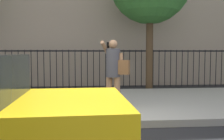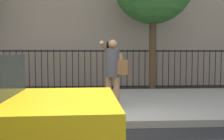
# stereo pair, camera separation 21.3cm
# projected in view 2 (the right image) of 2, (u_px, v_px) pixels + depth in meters

# --- Properties ---
(ground_plane) EXTENTS (60.00, 60.00, 0.00)m
(ground_plane) POSITION_uv_depth(u_px,v_px,m) (103.00, 129.00, 4.94)
(ground_plane) COLOR black
(sidewalk) EXTENTS (28.00, 4.40, 0.15)m
(sidewalk) POSITION_uv_depth(u_px,v_px,m) (101.00, 103.00, 7.13)
(sidewalk) COLOR #9E9B93
(sidewalk) RESTS_ON ground
(iron_fence) EXTENTS (12.03, 0.04, 1.60)m
(iron_fence) POSITION_uv_depth(u_px,v_px,m) (100.00, 64.00, 10.75)
(iron_fence) COLOR black
(iron_fence) RESTS_ON ground
(pedestrian_on_phone) EXTENTS (0.72, 0.55, 1.63)m
(pedestrian_on_phone) POSITION_uv_depth(u_px,v_px,m) (114.00, 68.00, 6.14)
(pedestrian_on_phone) COLOR #936B4C
(pedestrian_on_phone) RESTS_ON sidewalk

